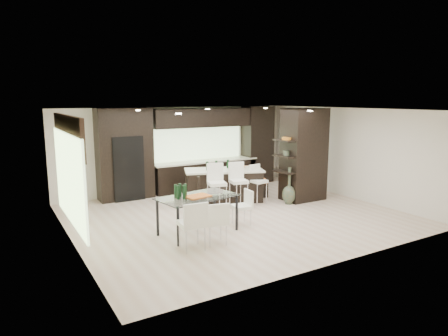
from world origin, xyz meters
TOP-DOWN VIEW (x-y plane):
  - ground at (0.00, 0.00)m, footprint 8.00×8.00m
  - back_wall at (0.00, 3.50)m, footprint 8.00×0.02m
  - left_wall at (-4.00, 0.00)m, footprint 0.02×7.00m
  - right_wall at (4.00, 0.00)m, footprint 0.02×7.00m
  - ceiling at (0.00, 0.00)m, footprint 8.00×7.00m
  - window_left at (-3.96, 0.20)m, footprint 0.04×3.20m
  - window_back at (0.60, 3.46)m, footprint 3.40×0.04m
  - stone_accent at (-3.93, 0.20)m, footprint 0.08×3.00m
  - ceiling_spots at (0.00, 0.25)m, footprint 4.00×3.00m
  - back_cabinetry at (0.50, 3.17)m, footprint 6.80×0.68m
  - refrigerator at (-1.90, 3.12)m, footprint 0.90×0.68m
  - partition_column at (2.60, 0.40)m, footprint 1.20×0.80m
  - kitchen_island at (0.49, 1.44)m, footprint 2.45×1.72m
  - stool_left at (-0.20, 0.63)m, footprint 0.56×0.56m
  - stool_mid at (0.49, 0.64)m, footprint 0.52×0.52m
  - stool_right at (1.18, 0.66)m, footprint 0.45×0.45m
  - bench at (1.25, 1.54)m, footprint 1.51×0.98m
  - floor_vase at (1.91, 0.19)m, footprint 0.49×0.49m
  - dining_table at (-1.45, -0.71)m, footprint 1.88×1.24m
  - chair_near at (-1.45, -1.51)m, footprint 0.53×0.53m
  - chair_far at (-1.99, -1.53)m, footprint 0.54×0.54m
  - chair_end at (-0.29, -0.71)m, footprint 0.46×0.46m

SIDE VIEW (x-z plane):
  - ground at x=0.00m, z-range 0.00..0.00m
  - bench at x=1.25m, z-range 0.00..0.54m
  - chair_end at x=-0.29m, z-range 0.00..0.77m
  - chair_near at x=-1.45m, z-range 0.00..0.84m
  - dining_table at x=-1.45m, z-range 0.00..0.84m
  - stool_right at x=1.18m, z-range 0.00..0.90m
  - chair_far at x=-1.99m, z-range 0.00..0.92m
  - kitchen_island at x=0.49m, z-range 0.00..0.94m
  - stool_mid at x=0.49m, z-range 0.00..1.00m
  - stool_left at x=-0.20m, z-range 0.00..1.02m
  - floor_vase at x=1.91m, z-range 0.00..1.06m
  - refrigerator at x=-1.90m, z-range 0.00..1.90m
  - back_wall at x=0.00m, z-range 0.00..2.70m
  - left_wall at x=-4.00m, z-range 0.00..2.70m
  - right_wall at x=4.00m, z-range 0.00..2.70m
  - window_left at x=-3.96m, z-range 0.40..2.30m
  - back_cabinetry at x=0.50m, z-range 0.00..2.70m
  - partition_column at x=2.60m, z-range 0.00..2.70m
  - window_back at x=0.60m, z-range 0.95..2.15m
  - stone_accent at x=-3.93m, z-range 1.85..2.65m
  - ceiling_spots at x=0.00m, z-range 2.67..2.69m
  - ceiling at x=0.00m, z-range 2.69..2.71m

